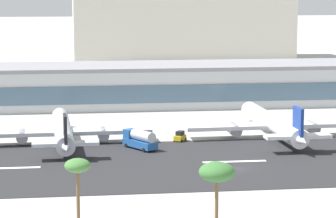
% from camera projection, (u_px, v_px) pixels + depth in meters
% --- Properties ---
extents(ground_plane, '(1400.00, 1400.00, 0.00)m').
position_uv_depth(ground_plane, '(239.00, 169.00, 141.65)').
color(ground_plane, '#A8A8A3').
extents(runway_strip, '(800.00, 41.43, 0.08)m').
position_uv_depth(runway_strip, '(232.00, 162.00, 147.04)').
color(runway_strip, '#262628').
rests_on(runway_strip, ground_plane).
extents(runway_centreline_dash_3, '(12.00, 1.20, 0.01)m').
position_uv_depth(runway_centreline_dash_3, '(7.00, 168.00, 141.78)').
color(runway_centreline_dash_3, white).
rests_on(runway_centreline_dash_3, runway_strip).
extents(runway_centreline_dash_4, '(12.00, 1.20, 0.01)m').
position_uv_depth(runway_centreline_dash_4, '(234.00, 161.00, 147.09)').
color(runway_centreline_dash_4, white).
rests_on(runway_centreline_dash_4, runway_strip).
extents(terminal_building, '(200.53, 23.28, 11.26)m').
position_uv_depth(terminal_building, '(138.00, 85.00, 215.32)').
color(terminal_building, '#B7BABC').
rests_on(terminal_building, ground_plane).
extents(distant_hotel_block, '(94.83, 38.97, 42.25)m').
position_uv_depth(distant_hotel_block, '(181.00, 11.00, 349.01)').
color(distant_hotel_block, beige).
rests_on(distant_hotel_block, ground_plane).
extents(airliner_black_tail_gate_1, '(37.00, 41.40, 8.64)m').
position_uv_depth(airliner_black_tail_gate_1, '(63.00, 131.00, 162.87)').
color(airliner_black_tail_gate_1, silver).
rests_on(airliner_black_tail_gate_1, ground_plane).
extents(airliner_navy_tail_gate_2, '(38.70, 43.51, 9.08)m').
position_uv_depth(airliner_navy_tail_gate_2, '(274.00, 125.00, 169.92)').
color(airliner_navy_tail_gate_2, white).
rests_on(airliner_navy_tail_gate_2, ground_plane).
extents(service_fuel_truck_0, '(6.62, 8.62, 3.95)m').
position_uv_depth(service_fuel_truck_0, '(140.00, 139.00, 158.17)').
color(service_fuel_truck_0, '#23569E').
rests_on(service_fuel_truck_0, ground_plane).
extents(service_baggage_tug_2, '(3.09, 3.56, 2.20)m').
position_uv_depth(service_baggage_tug_2, '(180.00, 136.00, 166.40)').
color(service_baggage_tug_2, gold).
rests_on(service_baggage_tug_2, ground_plane).
extents(palm_tree_0, '(4.59, 4.59, 10.51)m').
position_uv_depth(palm_tree_0, '(217.00, 173.00, 99.72)').
color(palm_tree_0, brown).
rests_on(palm_tree_0, ground_plane).
extents(palm_tree_3, '(3.43, 3.43, 10.14)m').
position_uv_depth(palm_tree_3, '(78.00, 168.00, 103.48)').
color(palm_tree_3, brown).
rests_on(palm_tree_3, ground_plane).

